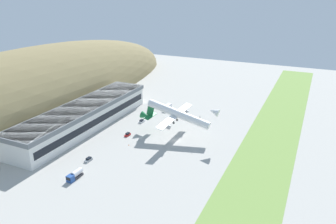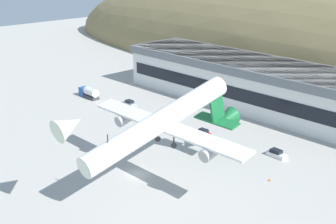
{
  "view_description": "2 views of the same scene",
  "coord_description": "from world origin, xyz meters",
  "px_view_note": "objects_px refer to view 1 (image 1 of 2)",
  "views": [
    {
      "loc": [
        -137.54,
        -60.19,
        72.27
      ],
      "look_at": [
        4.63,
        6.02,
        13.0
      ],
      "focal_mm": 35.0,
      "sensor_mm": 36.0,
      "label": 1
    },
    {
      "loc": [
        64.91,
        -53.24,
        42.02
      ],
      "look_at": [
        6.63,
        2.16,
        14.26
      ],
      "focal_mm": 50.0,
      "sensor_mm": 36.0,
      "label": 2
    }
  ],
  "objects_px": {
    "cargo_airplane": "(177,114)",
    "traffic_cone_1": "(162,121)",
    "service_car_0": "(128,135)",
    "service_car_2": "(89,160)",
    "traffic_cone_0": "(129,145)",
    "terminal_building": "(84,115)",
    "fuel_truck": "(75,175)",
    "box_truck": "(167,107)",
    "service_car_1": "(142,121)"
  },
  "relations": [
    {
      "from": "service_car_1",
      "to": "box_truck",
      "type": "xyz_separation_m",
      "value": [
        25.51,
        -4.43,
        0.82
      ]
    },
    {
      "from": "traffic_cone_0",
      "to": "traffic_cone_1",
      "type": "relative_size",
      "value": 1.0
    },
    {
      "from": "service_car_2",
      "to": "traffic_cone_1",
      "type": "relative_size",
      "value": 7.36
    },
    {
      "from": "fuel_truck",
      "to": "box_truck",
      "type": "relative_size",
      "value": 0.92
    },
    {
      "from": "service_car_0",
      "to": "service_car_1",
      "type": "distance_m",
      "value": 19.44
    },
    {
      "from": "terminal_building",
      "to": "traffic_cone_1",
      "type": "bearing_deg",
      "value": -55.58
    },
    {
      "from": "terminal_building",
      "to": "service_car_2",
      "type": "bearing_deg",
      "value": -139.7
    },
    {
      "from": "box_truck",
      "to": "traffic_cone_0",
      "type": "relative_size",
      "value": 14.54
    },
    {
      "from": "traffic_cone_0",
      "to": "traffic_cone_1",
      "type": "distance_m",
      "value": 34.24
    },
    {
      "from": "service_car_1",
      "to": "traffic_cone_0",
      "type": "height_order",
      "value": "service_car_1"
    },
    {
      "from": "traffic_cone_1",
      "to": "fuel_truck",
      "type": "bearing_deg",
      "value": 175.29
    },
    {
      "from": "terminal_building",
      "to": "fuel_truck",
      "type": "xyz_separation_m",
      "value": [
        -44.56,
        -30.08,
        -5.7
      ]
    },
    {
      "from": "service_car_2",
      "to": "traffic_cone_1",
      "type": "xyz_separation_m",
      "value": [
        55.07,
        -9.85,
        -0.36
      ]
    },
    {
      "from": "terminal_building",
      "to": "box_truck",
      "type": "distance_m",
      "value": 53.92
    },
    {
      "from": "cargo_airplane",
      "to": "traffic_cone_1",
      "type": "height_order",
      "value": "cargo_airplane"
    },
    {
      "from": "traffic_cone_0",
      "to": "service_car_2",
      "type": "bearing_deg",
      "value": 158.62
    },
    {
      "from": "traffic_cone_1",
      "to": "traffic_cone_0",
      "type": "bearing_deg",
      "value": 177.19
    },
    {
      "from": "box_truck",
      "to": "service_car_0",
      "type": "bearing_deg",
      "value": 177.29
    },
    {
      "from": "service_car_0",
      "to": "box_truck",
      "type": "relative_size",
      "value": 0.48
    },
    {
      "from": "traffic_cone_1",
      "to": "cargo_airplane",
      "type": "bearing_deg",
      "value": -132.66
    },
    {
      "from": "service_car_0",
      "to": "fuel_truck",
      "type": "bearing_deg",
      "value": -176.93
    },
    {
      "from": "terminal_building",
      "to": "box_truck",
      "type": "relative_size",
      "value": 11.52
    },
    {
      "from": "service_car_2",
      "to": "traffic_cone_0",
      "type": "relative_size",
      "value": 7.36
    },
    {
      "from": "service_car_0",
      "to": "box_truck",
      "type": "height_order",
      "value": "box_truck"
    },
    {
      "from": "service_car_0",
      "to": "box_truck",
      "type": "xyz_separation_m",
      "value": [
        44.81,
        -2.12,
        0.82
      ]
    },
    {
      "from": "service_car_0",
      "to": "fuel_truck",
      "type": "relative_size",
      "value": 0.52
    },
    {
      "from": "service_car_2",
      "to": "box_truck",
      "type": "xyz_separation_m",
      "value": [
        75.11,
        -3.91,
        0.86
      ]
    },
    {
      "from": "cargo_airplane",
      "to": "traffic_cone_1",
      "type": "distance_m",
      "value": 23.73
    },
    {
      "from": "traffic_cone_1",
      "to": "service_car_1",
      "type": "bearing_deg",
      "value": 117.8
    },
    {
      "from": "cargo_airplane",
      "to": "service_car_2",
      "type": "height_order",
      "value": "cargo_airplane"
    },
    {
      "from": "traffic_cone_0",
      "to": "service_car_1",
      "type": "bearing_deg",
      "value": 16.83
    },
    {
      "from": "terminal_building",
      "to": "service_car_2",
      "type": "height_order",
      "value": "terminal_building"
    },
    {
      "from": "terminal_building",
      "to": "traffic_cone_0",
      "type": "relative_size",
      "value": 167.52
    },
    {
      "from": "service_car_0",
      "to": "cargo_airplane",
      "type": "bearing_deg",
      "value": -65.04
    },
    {
      "from": "service_car_1",
      "to": "traffic_cone_1",
      "type": "height_order",
      "value": "service_car_1"
    },
    {
      "from": "fuel_truck",
      "to": "cargo_airplane",
      "type": "bearing_deg",
      "value": -20.72
    },
    {
      "from": "fuel_truck",
      "to": "traffic_cone_0",
      "type": "relative_size",
      "value": 13.43
    },
    {
      "from": "terminal_building",
      "to": "cargo_airplane",
      "type": "bearing_deg",
      "value": -78.3
    },
    {
      "from": "terminal_building",
      "to": "traffic_cone_1",
      "type": "distance_m",
      "value": 43.92
    },
    {
      "from": "service_car_0",
      "to": "traffic_cone_1",
      "type": "xyz_separation_m",
      "value": [
        24.77,
        -8.06,
        -0.4
      ]
    },
    {
      "from": "service_car_2",
      "to": "box_truck",
      "type": "height_order",
      "value": "box_truck"
    },
    {
      "from": "fuel_truck",
      "to": "traffic_cone_1",
      "type": "relative_size",
      "value": 13.43
    },
    {
      "from": "terminal_building",
      "to": "service_car_0",
      "type": "height_order",
      "value": "terminal_building"
    },
    {
      "from": "traffic_cone_0",
      "to": "cargo_airplane",
      "type": "bearing_deg",
      "value": -39.77
    },
    {
      "from": "service_car_0",
      "to": "service_car_2",
      "type": "distance_m",
      "value": 30.35
    },
    {
      "from": "box_truck",
      "to": "terminal_building",
      "type": "bearing_deg",
      "value": 146.2
    },
    {
      "from": "cargo_airplane",
      "to": "traffic_cone_0",
      "type": "height_order",
      "value": "cargo_airplane"
    },
    {
      "from": "service_car_1",
      "to": "service_car_2",
      "type": "xyz_separation_m",
      "value": [
        -49.6,
        -0.52,
        -0.04
      ]
    },
    {
      "from": "service_car_0",
      "to": "traffic_cone_0",
      "type": "distance_m",
      "value": 11.39
    },
    {
      "from": "fuel_truck",
      "to": "service_car_2",
      "type": "bearing_deg",
      "value": 16.56
    }
  ]
}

